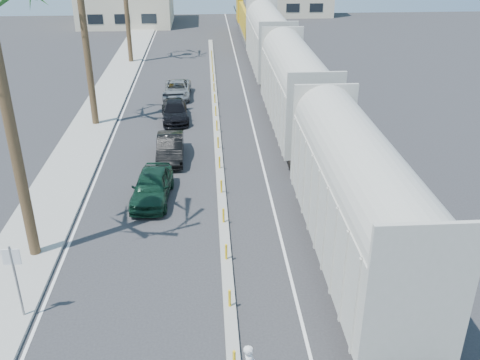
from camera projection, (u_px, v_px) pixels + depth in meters
The scene contains 11 objects.
ground at pixel (233, 349), 17.62m from camera, with size 140.00×140.00×0.00m, color #28282B.
sidewalk at pixel (100, 110), 39.53m from camera, with size 3.00×90.00×0.15m, color gray.
rails at pixel (276, 95), 43.02m from camera, with size 1.56×100.00×0.06m.
median at pixel (217, 132), 35.49m from camera, with size 0.45×60.00×0.85m.
lane_markings at pixel (187, 109), 39.93m from camera, with size 9.42×90.00×0.01m.
freight_train at pixel (283, 69), 39.09m from camera, with size 3.00×60.94×5.85m.
street_sign at pixel (15, 272), 18.13m from camera, with size 0.60×0.08×3.00m.
car_lead at pixel (152, 186), 26.70m from camera, with size 2.13×4.62×1.53m, color black.
car_second at pixel (170, 148), 31.35m from camera, with size 1.59×4.35×1.42m, color black.
car_third at pixel (175, 111), 37.55m from camera, with size 2.19×4.61×1.30m, color black.
car_rear at pixel (177, 89), 42.43m from camera, with size 2.17×4.57×1.26m, color #929596.
Camera 1 is at (-0.62, -13.39, 12.74)m, focal length 40.00 mm.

